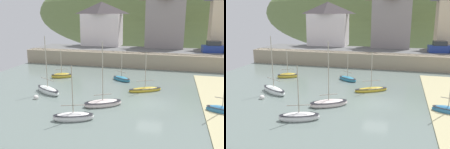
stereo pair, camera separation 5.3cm
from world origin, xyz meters
The scene contains 13 objects.
quay_seawall centered at (0.00, 17.50, 1.36)m, with size 48.00×9.40×2.40m.
hillside_backdrop centered at (-1.69, 55.20, 8.80)m, with size 80.00×44.00×25.15m.
waterfront_building_left centered at (-12.49, 25.20, 6.82)m, with size 8.16×4.36×8.65m.
waterfront_building_centre centered at (0.06, 25.20, 7.90)m, with size 7.40×5.06×10.82m.
fishing_boat_green centered at (-4.67, 7.97, 0.25)m, with size 3.12×2.57×3.75m.
motorboat_with_cabin centered at (-4.49, -1.67, 0.29)m, with size 4.00×3.08×6.53m.
dinghy_open_wooden centered at (-6.01, -5.48, 0.30)m, with size 3.69×2.25×4.96m.
sailboat_white_hull centered at (-13.23, 7.45, 0.28)m, with size 3.15×2.25×4.15m.
sailboat_tall_mast centered at (-1.01, 3.94, 0.24)m, with size 3.98×2.70×4.83m.
sailboat_far_left centered at (6.60, -0.77, 0.33)m, with size 2.99×1.69×6.50m.
sailboat_nearest_shore centered at (-11.71, 0.63, 0.34)m, with size 4.09×3.01×6.71m.
parked_car_near_slipway centered at (8.57, 20.70, 3.20)m, with size 4.27×2.17×1.95m.
mooring_buoy centered at (-11.98, -1.49, 0.16)m, with size 0.55×0.55×0.55m.
Camera 2 is at (2.06, -23.65, 8.96)m, focal length 39.62 mm.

